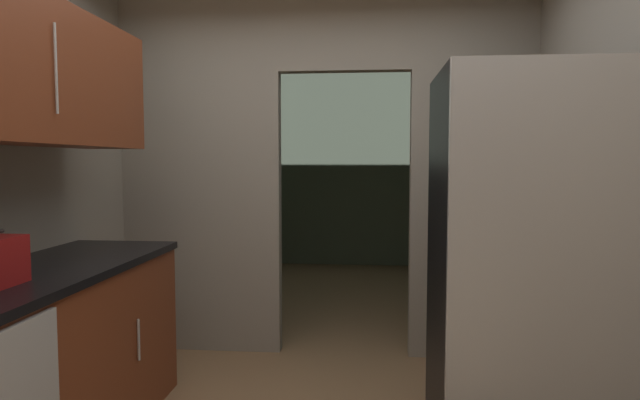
# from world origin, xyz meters

# --- Properties ---
(kitchen_partition) EXTENTS (3.00, 0.12, 2.79)m
(kitchen_partition) POSITION_xyz_m (-0.05, 1.68, 1.51)
(kitchen_partition) COLOR #9E998C
(kitchen_partition) RESTS_ON ground
(adjoining_room_shell) EXTENTS (3.00, 3.53, 2.79)m
(adjoining_room_shell) POSITION_xyz_m (0.00, 3.94, 1.39)
(adjoining_room_shell) COLOR slate
(adjoining_room_shell) RESTS_ON ground
(refrigerator) EXTENTS (0.84, 0.77, 1.83)m
(refrigerator) POSITION_xyz_m (1.08, 0.27, 0.91)
(refrigerator) COLOR black
(refrigerator) RESTS_ON ground
(lower_cabinet_run) EXTENTS (0.65, 2.04, 0.92)m
(lower_cabinet_run) POSITION_xyz_m (-1.18, -0.03, 0.46)
(lower_cabinet_run) COLOR brown
(lower_cabinet_run) RESTS_ON ground
(upper_cabinet_counterside) EXTENTS (0.36, 1.83, 0.64)m
(upper_cabinet_counterside) POSITION_xyz_m (-1.18, -0.03, 1.82)
(upper_cabinet_counterside) COLOR brown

